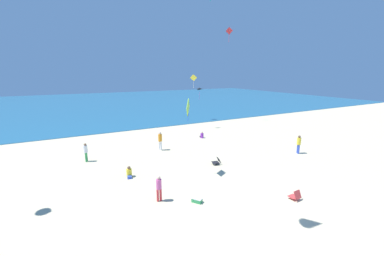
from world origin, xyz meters
name	(u,v)px	position (x,y,z in m)	size (l,w,h in m)	color
ground_plane	(178,153)	(0.00, 10.00, 0.00)	(120.00, 120.00, 0.00)	beige
ocean_water	(104,103)	(0.00, 50.57, 0.03)	(120.00, 60.00, 0.05)	#236084
beach_chair_mid_beach	(217,161)	(1.53, 6.17, 0.24)	(0.75, 0.68, 0.53)	black
beach_chair_far_left	(295,196)	(2.37, -0.45, 0.26)	(0.54, 0.60, 0.59)	#D13D3D
cooler_box	(197,200)	(-2.63, 1.95, 0.12)	(0.58, 0.65, 0.25)	#339956
person_0	(159,187)	(-4.42, 3.05, 0.86)	(0.32, 0.32, 1.50)	red
person_1	(86,151)	(-7.39, 11.64, 0.88)	(0.40, 0.40, 1.52)	green
person_2	(202,136)	(4.48, 13.51, 0.26)	(0.39, 0.61, 0.72)	purple
person_3	(299,143)	(9.33, 4.97, 0.95)	(0.43, 0.43, 1.64)	blue
person_4	(160,140)	(-1.08, 11.60, 1.00)	(0.45, 0.45, 1.73)	white
person_5	(129,173)	(-5.10, 7.05, 0.28)	(0.44, 0.66, 0.77)	yellow
kite_red	(229,31)	(12.45, 19.94, 12.48)	(0.74, 0.71, 1.97)	red
kite_black	(199,88)	(9.28, 22.55, 4.70)	(0.75, 0.59, 1.83)	black
kite_lime	(188,108)	(-1.34, 5.50, 4.75)	(0.72, 0.98, 1.56)	#99DB33
kite_yellow	(194,78)	(5.89, 18.03, 6.33)	(0.84, 0.36, 1.64)	yellow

